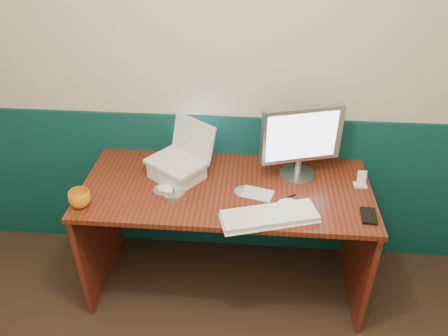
# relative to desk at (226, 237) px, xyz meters

# --- Properties ---
(back_wall) EXTENTS (3.50, 0.04, 2.50)m
(back_wall) POSITION_rel_desk_xyz_m (-0.10, 0.37, 0.88)
(back_wall) COLOR beige
(back_wall) RESTS_ON ground
(wainscot) EXTENTS (3.48, 0.02, 1.00)m
(wainscot) POSITION_rel_desk_xyz_m (-0.10, 0.36, 0.12)
(wainscot) COLOR #072F2D
(wainscot) RESTS_ON ground
(desk) EXTENTS (1.60, 0.70, 0.75)m
(desk) POSITION_rel_desk_xyz_m (0.00, 0.00, 0.00)
(desk) COLOR #3D190B
(desk) RESTS_ON ground
(laptop_riser) EXTENTS (0.34, 0.33, 0.09)m
(laptop_riser) POSITION_rel_desk_xyz_m (-0.29, 0.06, 0.42)
(laptop_riser) COLOR white
(laptop_riser) RESTS_ON desk
(laptop) EXTENTS (0.38, 0.37, 0.25)m
(laptop) POSITION_rel_desk_xyz_m (-0.29, 0.06, 0.59)
(laptop) COLOR silver
(laptop) RESTS_ON laptop_riser
(monitor) EXTENTS (0.46, 0.25, 0.45)m
(monitor) POSITION_rel_desk_xyz_m (0.40, 0.14, 0.60)
(monitor) COLOR #A4A4A8
(monitor) RESTS_ON desk
(keyboard) EXTENTS (0.50, 0.29, 0.03)m
(keyboard) POSITION_rel_desk_xyz_m (0.24, -0.26, 0.39)
(keyboard) COLOR white
(keyboard) RESTS_ON desk
(mouse_right) EXTENTS (0.12, 0.10, 0.04)m
(mouse_right) POSITION_rel_desk_xyz_m (0.32, -0.14, 0.39)
(mouse_right) COLOR silver
(mouse_right) RESTS_ON desk
(mouse_left) EXTENTS (0.13, 0.11, 0.04)m
(mouse_left) POSITION_rel_desk_xyz_m (-0.32, -0.08, 0.39)
(mouse_left) COLOR white
(mouse_left) RESTS_ON desk
(mug) EXTENTS (0.13, 0.13, 0.09)m
(mug) POSITION_rel_desk_xyz_m (-0.74, -0.23, 0.42)
(mug) COLOR orange
(mug) RESTS_ON desk
(camcorder) EXTENTS (0.13, 0.16, 0.21)m
(camcorder) POSITION_rel_desk_xyz_m (-0.17, 0.22, 0.48)
(camcorder) COLOR #A4A4A9
(camcorder) RESTS_ON desk
(cd_spindle) EXTENTS (0.13, 0.13, 0.03)m
(cd_spindle) POSITION_rel_desk_xyz_m (-0.28, -0.10, 0.39)
(cd_spindle) COLOR #B5BCC6
(cd_spindle) RESTS_ON desk
(cd_loose_a) EXTENTS (0.11, 0.11, 0.00)m
(cd_loose_a) POSITION_rel_desk_xyz_m (-0.34, -0.06, 0.38)
(cd_loose_a) COLOR silver
(cd_loose_a) RESTS_ON desk
(cd_loose_b) EXTENTS (0.11, 0.11, 0.00)m
(cd_loose_b) POSITION_rel_desk_xyz_m (0.10, -0.04, 0.38)
(cd_loose_b) COLOR silver
(cd_loose_b) RESTS_ON desk
(pen) EXTENTS (0.11, 0.08, 0.01)m
(pen) POSITION_rel_desk_xyz_m (0.32, -0.09, 0.38)
(pen) COLOR black
(pen) RESTS_ON desk
(papers) EXTENTS (0.19, 0.15, 0.00)m
(papers) POSITION_rel_desk_xyz_m (0.17, -0.06, 0.38)
(papers) COLOR silver
(papers) RESTS_ON desk
(dock) EXTENTS (0.07, 0.05, 0.01)m
(dock) POSITION_rel_desk_xyz_m (0.74, 0.06, 0.38)
(dock) COLOR silver
(dock) RESTS_ON desk
(music_player) EXTENTS (0.05, 0.03, 0.08)m
(music_player) POSITION_rel_desk_xyz_m (0.74, 0.06, 0.43)
(music_player) COLOR white
(music_player) RESTS_ON dock
(pda) EXTENTS (0.08, 0.13, 0.01)m
(pda) POSITION_rel_desk_xyz_m (0.73, -0.20, 0.38)
(pda) COLOR black
(pda) RESTS_ON desk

